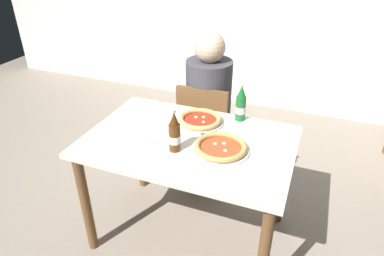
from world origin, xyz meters
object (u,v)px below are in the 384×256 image
dining_table_main (189,156)px  diner_seated (208,113)px  beer_bottle_center (175,134)px  napkin_with_cutlery (159,137)px  pizza_marinara_far (200,120)px  pizza_margherita_near (220,148)px  chair_behind_table (206,128)px  beer_bottle_left (241,105)px

dining_table_main → diner_seated: (-0.11, 0.66, -0.05)m
beer_bottle_center → diner_seated: bearing=95.5°
beer_bottle_center → napkin_with_cutlery: bearing=148.0°
dining_table_main → pizza_marinara_far: (-0.01, 0.21, 0.14)m
beer_bottle_center → napkin_with_cutlery: 0.20m
pizza_marinara_far → beer_bottle_center: (-0.02, -0.34, 0.08)m
dining_table_main → napkin_with_cutlery: bearing=-167.1°
pizza_marinara_far → napkin_with_cutlery: 0.30m
pizza_margherita_near → chair_behind_table: bearing=115.3°
diner_seated → napkin_with_cutlery: diner_seated is taller
dining_table_main → pizza_margherita_near: size_ratio=3.77×
pizza_margherita_near → pizza_marinara_far: (-0.21, 0.26, 0.00)m
dining_table_main → napkin_with_cutlery: (-0.17, -0.04, 0.12)m
dining_table_main → beer_bottle_left: 0.46m
chair_behind_table → napkin_with_cutlery: chair_behind_table is taller
napkin_with_cutlery → diner_seated: bearing=84.5°
diner_seated → beer_bottle_left: diner_seated is taller
dining_table_main → napkin_with_cutlery: napkin_with_cutlery is taller
chair_behind_table → pizza_margherita_near: 0.78m
dining_table_main → chair_behind_table: size_ratio=1.41×
beer_bottle_left → beer_bottle_center: 0.53m
pizza_marinara_far → beer_bottle_left: bearing=31.7°
diner_seated → pizza_margherita_near: diner_seated is taller
dining_table_main → pizza_margherita_near: pizza_margherita_near is taller
chair_behind_table → pizza_marinara_far: 0.50m
chair_behind_table → beer_bottle_left: size_ratio=3.44×
diner_seated → pizza_marinara_far: size_ratio=4.16×
chair_behind_table → pizza_marinara_far: (0.10, -0.40, 0.29)m
diner_seated → beer_bottle_center: 0.84m
pizza_margherita_near → pizza_marinara_far: same height
beer_bottle_left → chair_behind_table: bearing=140.2°
chair_behind_table → beer_bottle_left: beer_bottle_left is taller
diner_seated → beer_bottle_left: size_ratio=4.89×
pizza_marinara_far → beer_bottle_left: 0.27m
diner_seated → beer_bottle_left: 0.52m
napkin_with_cutlery → beer_bottle_left: bearing=44.8°
chair_behind_table → napkin_with_cutlery: (-0.07, -0.65, 0.27)m
pizza_marinara_far → napkin_with_cutlery: (-0.17, -0.25, -0.02)m
dining_table_main → chair_behind_table: bearing=99.7°
beer_bottle_left → beer_bottle_center: (-0.24, -0.47, 0.00)m
pizza_margherita_near → beer_bottle_left: 0.40m
dining_table_main → pizza_marinara_far: 0.25m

